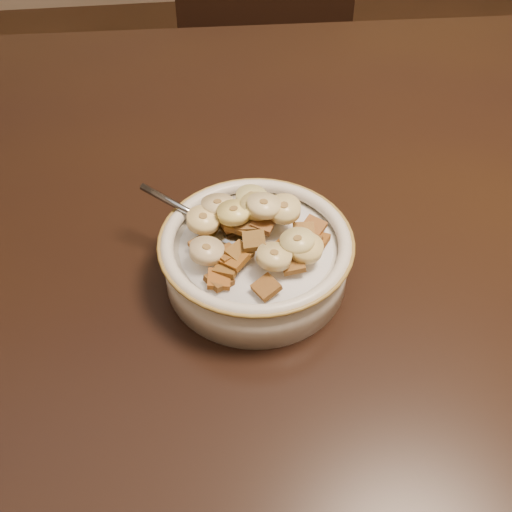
{
  "coord_description": "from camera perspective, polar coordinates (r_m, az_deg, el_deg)",
  "views": [
    {
      "loc": [
        -0.02,
        -0.51,
        1.21
      ],
      "look_at": [
        0.03,
        -0.08,
        0.78
      ],
      "focal_mm": 45.0,
      "sensor_mm": 36.0,
      "label": 1
    }
  ],
  "objects": [
    {
      "name": "cereal_square_7",
      "position": [
        0.59,
        -0.98,
        2.91
      ],
      "size": [
        0.02,
        0.02,
        0.01
      ],
      "primitive_type": "cube",
      "rotation": [
        -0.07,
        -0.01,
        3.07
      ],
      "color": "brown",
      "rests_on": "milk"
    },
    {
      "name": "banana_slice_10",
      "position": [
        0.57,
        4.45,
        0.74
      ],
      "size": [
        0.04,
        0.04,
        0.01
      ],
      "primitive_type": "cylinder",
      "rotation": [
        0.02,
        -0.11,
        1.98
      ],
      "color": "#FFE38F",
      "rests_on": "milk"
    },
    {
      "name": "cereal_square_26",
      "position": [
        0.59,
        0.64,
        2.9
      ],
      "size": [
        0.03,
        0.03,
        0.01
      ],
      "primitive_type": "cube",
      "rotation": [
        0.16,
        -0.03,
        1.08
      ],
      "color": "brown",
      "rests_on": "milk"
    },
    {
      "name": "cereal_square_8",
      "position": [
        0.6,
        4.26,
        2.18
      ],
      "size": [
        0.02,
        0.02,
        0.01
      ],
      "primitive_type": "cube",
      "rotation": [
        -0.08,
        -0.04,
        1.43
      ],
      "color": "olive",
      "rests_on": "milk"
    },
    {
      "name": "cereal_square_16",
      "position": [
        0.58,
        3.8,
        0.17
      ],
      "size": [
        0.03,
        0.03,
        0.01
      ],
      "primitive_type": "cube",
      "rotation": [
        -0.15,
        -0.12,
        2.29
      ],
      "color": "brown",
      "rests_on": "milk"
    },
    {
      "name": "banana_slice_0",
      "position": [
        0.62,
        -0.4,
        5.14
      ],
      "size": [
        0.04,
        0.04,
        0.01
      ],
      "primitive_type": "cylinder",
      "rotation": [
        -0.05,
        -0.09,
        2.92
      ],
      "color": "#DDD37D",
      "rests_on": "milk"
    },
    {
      "name": "banana_slice_11",
      "position": [
        0.59,
        2.51,
        4.21
      ],
      "size": [
        0.04,
        0.04,
        0.01
      ],
      "primitive_type": "cylinder",
      "rotation": [
        -0.13,
        -0.05,
        2.49
      ],
      "color": "tan",
      "rests_on": "milk"
    },
    {
      "name": "chair",
      "position": [
        1.44,
        1.66,
        13.35
      ],
      "size": [
        0.43,
        0.43,
        0.89
      ],
      "primitive_type": "cube",
      "rotation": [
        0.0,
        0.0,
        -0.09
      ],
      "color": "black",
      "rests_on": "floor"
    },
    {
      "name": "cereal_square_9",
      "position": [
        0.6,
        0.19,
        3.52
      ],
      "size": [
        0.03,
        0.03,
        0.01
      ],
      "primitive_type": "cube",
      "rotation": [
        -0.1,
        0.07,
        1.16
      ],
      "color": "brown",
      "rests_on": "milk"
    },
    {
      "name": "cereal_square_3",
      "position": [
        0.57,
        -0.17,
        1.36
      ],
      "size": [
        0.02,
        0.02,
        0.01
      ],
      "primitive_type": "cube",
      "rotation": [
        -0.11,
        -0.08,
        1.55
      ],
      "color": "brown",
      "rests_on": "milk"
    },
    {
      "name": "spoon",
      "position": [
        0.61,
        -2.33,
        1.98
      ],
      "size": [
        0.05,
        0.05,
        0.01
      ],
      "primitive_type": "ellipsoid",
      "rotation": [
        0.0,
        0.0,
        4.1
      ],
      "color": "gray",
      "rests_on": "cereal_bowl"
    },
    {
      "name": "cereal_square_15",
      "position": [
        0.57,
        -2.59,
        0.19
      ],
      "size": [
        0.03,
        0.03,
        0.01
      ],
      "primitive_type": "cube",
      "rotation": [
        -0.14,
        0.06,
        0.55
      ],
      "color": "brown",
      "rests_on": "milk"
    },
    {
      "name": "cereal_square_17",
      "position": [
        0.62,
        1.1,
        4.1
      ],
      "size": [
        0.02,
        0.02,
        0.01
      ],
      "primitive_type": "cube",
      "rotation": [
        0.0,
        -0.12,
        3.12
      ],
      "color": "olive",
      "rests_on": "milk"
    },
    {
      "name": "banana_slice_2",
      "position": [
        0.59,
        0.69,
        4.49
      ],
      "size": [
        0.04,
        0.04,
        0.01
      ],
      "primitive_type": "cylinder",
      "rotation": [
        0.12,
        -0.02,
        2.27
      ],
      "color": "#D3BE89",
      "rests_on": "milk"
    },
    {
      "name": "cereal_square_10",
      "position": [
        0.58,
        2.69,
        0.9
      ],
      "size": [
        0.03,
        0.03,
        0.01
      ],
      "primitive_type": "cube",
      "rotation": [
        -0.21,
        -0.05,
        0.68
      ],
      "color": "brown",
      "rests_on": "milk"
    },
    {
      "name": "cereal_square_11",
      "position": [
        0.6,
        5.45,
        1.48
      ],
      "size": [
        0.03,
        0.03,
        0.01
      ],
      "primitive_type": "cube",
      "rotation": [
        -0.08,
        0.17,
        1.01
      ],
      "color": "brown",
      "rests_on": "milk"
    },
    {
      "name": "cereal_square_12",
      "position": [
        0.6,
        4.73,
        1.18
      ],
      "size": [
        0.03,
        0.03,
        0.01
      ],
      "primitive_type": "cube",
      "rotation": [
        -0.25,
        -0.16,
        0.81
      ],
      "color": "brown",
      "rests_on": "milk"
    },
    {
      "name": "banana_slice_6",
      "position": [
        0.57,
        -4.41,
        0.47
      ],
      "size": [
        0.04,
        0.04,
        0.02
      ],
      "primitive_type": "cylinder",
      "rotation": [
        0.14,
        -0.09,
        2.48
      ],
      "color": "#D1BA8C",
      "rests_on": "milk"
    },
    {
      "name": "cereal_square_25",
      "position": [
        0.6,
        -2.18,
        2.97
      ],
      "size": [
        0.03,
        0.03,
        0.01
      ],
      "primitive_type": "cube",
      "rotation": [
        0.04,
        -0.05,
        1.93
      ],
      "color": "brown",
      "rests_on": "milk"
    },
    {
      "name": "cereal_square_27",
      "position": [
        0.59,
        -4.76,
        0.9
      ],
      "size": [
        0.03,
        0.03,
        0.01
      ],
      "primitive_type": "cube",
      "rotation": [
        0.22,
        -0.06,
        0.54
      ],
      "color": "brown",
      "rests_on": "milk"
    },
    {
      "name": "cereal_square_29",
      "position": [
        0.57,
        -1.49,
        0.26
      ],
      "size": [
        0.03,
        0.03,
        0.01
      ],
      "primitive_type": "cube",
      "rotation": [
        0.16,
        0.02,
        0.72
      ],
      "color": "brown",
      "rests_on": "milk"
    },
    {
      "name": "milk",
      "position": [
        0.6,
        0.0,
        0.79
      ],
      "size": [
        0.14,
        0.14,
        0.0
      ],
      "primitive_type": "cylinder",
      "color": "white",
      "rests_on": "cereal_bowl"
    },
    {
      "name": "banana_slice_3",
      "position": [
        0.56,
        1.62,
        -0.03
      ],
      "size": [
        0.03,
        0.03,
        0.02
      ],
      "primitive_type": "cylinder",
      "rotation": [
        -0.1,
        0.12,
        0.01
      ],
      "color": "tan",
      "rests_on": "milk"
    },
    {
      "name": "cereal_square_5",
      "position": [
        0.57,
        -1.93,
        -0.32
      ],
      "size": [
        0.03,
        0.03,
        0.01
      ],
      "primitive_type": "cube",
      "rotation": [
        -0.09,
        0.11,
        2.39
      ],
      "color": "#964E18",
      "rests_on": "milk"
    },
    {
      "name": "cereal_square_19",
      "position": [
        0.56,
        -3.31,
        -2.05
      ],
      "size": [
        0.02,
        0.02,
        0.01
      ],
      "primitive_type": "cube",
      "rotation": [
        0.08,
        -0.09,
        1.45
      ],
      "color": "brown",
      "rests_on": "milk"
    },
    {
      "name": "banana_slice_1",
      "position": [
        0.57,
        3.7,
        1.25
      ],
      "size": [
        0.04,
        0.04,
        0.01
      ],
      "primitive_type": "cylinder",
      "rotation": [
        0.05,
        0.12,
        3.01
      ],
      "color": "beige",
      "rests_on": "milk"
    },
    {
      "name": "cereal_square_4",
      "position": [
        0.63,
        -0.21,
        4.43
      ],
      "size": [
        0.03,
        0.03,
        0.01
      ],
      "primitive_type": "cube",
      "rotation": [
        0.06,
        0.08,
        2.51
      ],
      "color": "brown",
      "rests_on": "milk"
    },
    {
      "name": "cereal_square_24",
      "position": [
        0.61,
        -0.15,
        4.0
      ],
      "size": [
        0.02,
        0.02,
        0.01
      ],
      "primitive_type": "cube",
      "rotation": [
        0.04,
        0.11,
        0.17
      ],
      "color": "brown",
      "rests_on": "milk"
    },
    {
      "name": "cereal_square_28",
      "position": [
        0.63,
        1.59,
        4.47
      ],
      "size": [
        0.03,
        0.03,
        0.01
      ],
      "primitive_type": "cube",
      "rotation": [
        0.19,
        0.12,
        2.12
      ],
      "color": "brown",
      "rests_on": "milk"
    },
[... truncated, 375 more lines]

